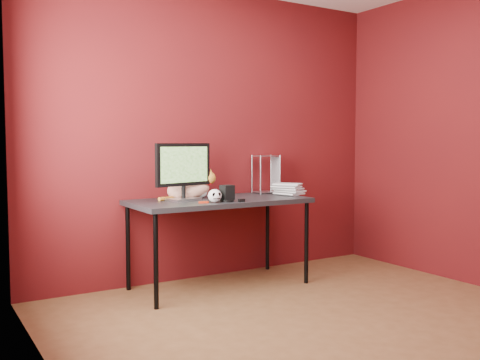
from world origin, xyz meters
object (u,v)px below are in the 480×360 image
desk (219,205)px  monitor (183,169)px  skull_mug (215,196)px  book_stack (283,129)px  speaker (227,194)px  cat (190,188)px

desk → monitor: (-0.31, 0.05, 0.31)m
desk → skull_mug: bearing=-126.3°
book_stack → monitor: bearing=174.2°
desk → book_stack: size_ratio=1.25×
monitor → speaker: 0.42m
skull_mug → book_stack: 0.98m
desk → skull_mug: size_ratio=13.36×
desk → monitor: size_ratio=2.80×
speaker → skull_mug: bearing=178.3°
cat → skull_mug: 0.39m
monitor → book_stack: bearing=-19.1°
book_stack → cat: bearing=165.9°
monitor → speaker: bearing=-58.7°
monitor → cat: bearing=32.5°
monitor → speaker: (0.26, -0.26, -0.20)m
cat → speaker: size_ratio=4.04×
speaker → book_stack: book_stack is taller
speaker → monitor: bearing=127.1°
desk → speaker: size_ratio=11.25×
cat → skull_mug: (0.03, -0.39, -0.03)m
cat → skull_mug: bearing=-78.2°
book_stack → speaker: bearing=-165.9°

